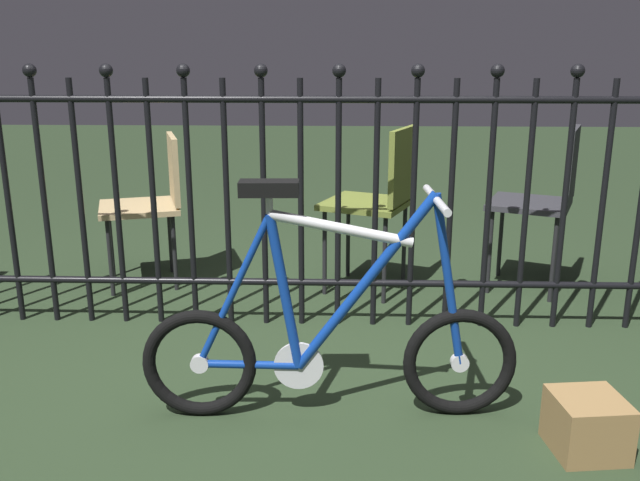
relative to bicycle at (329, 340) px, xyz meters
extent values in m
plane|color=#24341F|center=(-0.10, 0.21, -0.29)|extent=(20.00, 20.00, 0.00)
cylinder|color=black|center=(-1.55, 0.86, 0.29)|extent=(0.03, 0.03, 1.17)
cylinder|color=black|center=(-1.37, 0.86, 0.29)|extent=(0.03, 0.03, 1.17)
sphere|color=black|center=(-1.37, 0.86, 0.91)|extent=(0.06, 0.06, 0.06)
cylinder|color=black|center=(-1.20, 0.86, 0.29)|extent=(0.03, 0.03, 1.17)
cylinder|color=black|center=(-1.02, 0.86, 0.29)|extent=(0.03, 0.03, 1.17)
sphere|color=black|center=(-1.02, 0.86, 0.91)|extent=(0.06, 0.06, 0.06)
cylinder|color=black|center=(-0.85, 0.86, 0.29)|extent=(0.03, 0.03, 1.17)
cylinder|color=black|center=(-0.67, 0.86, 0.29)|extent=(0.03, 0.03, 1.17)
sphere|color=black|center=(-0.67, 0.86, 0.91)|extent=(0.06, 0.06, 0.06)
cylinder|color=black|center=(-0.50, 0.86, 0.29)|extent=(0.03, 0.03, 1.17)
cylinder|color=black|center=(-0.33, 0.86, 0.29)|extent=(0.03, 0.03, 1.17)
sphere|color=black|center=(-0.33, 0.86, 0.91)|extent=(0.06, 0.06, 0.06)
cylinder|color=black|center=(-0.15, 0.86, 0.29)|extent=(0.03, 0.03, 1.17)
cylinder|color=black|center=(0.02, 0.86, 0.29)|extent=(0.03, 0.03, 1.17)
sphere|color=black|center=(0.02, 0.86, 0.91)|extent=(0.06, 0.06, 0.06)
cylinder|color=black|center=(0.20, 0.86, 0.29)|extent=(0.03, 0.03, 1.17)
cylinder|color=black|center=(0.37, 0.86, 0.29)|extent=(0.03, 0.03, 1.17)
sphere|color=black|center=(0.37, 0.86, 0.91)|extent=(0.06, 0.06, 0.06)
cylinder|color=black|center=(0.55, 0.86, 0.29)|extent=(0.03, 0.03, 1.17)
cylinder|color=black|center=(0.72, 0.86, 0.29)|extent=(0.03, 0.03, 1.17)
sphere|color=black|center=(0.72, 0.86, 0.91)|extent=(0.06, 0.06, 0.06)
cylinder|color=black|center=(0.90, 0.86, 0.29)|extent=(0.03, 0.03, 1.17)
cylinder|color=black|center=(1.07, 0.86, 0.29)|extent=(0.03, 0.03, 1.17)
sphere|color=black|center=(1.07, 0.86, 0.91)|extent=(0.06, 0.06, 0.06)
cylinder|color=black|center=(1.24, 0.86, 0.29)|extent=(0.03, 0.03, 1.17)
cylinder|color=black|center=(1.42, 0.86, 0.29)|extent=(0.03, 0.03, 1.17)
cylinder|color=black|center=(-0.10, 0.86, -0.08)|extent=(4.65, 0.03, 0.03)
cylinder|color=black|center=(-0.10, 0.86, 0.79)|extent=(4.65, 0.03, 0.03)
torus|color=black|center=(-0.46, -0.02, -0.09)|extent=(0.41, 0.06, 0.41)
cylinder|color=silver|center=(-0.46, -0.02, -0.09)|extent=(0.07, 0.03, 0.07)
torus|color=black|center=(0.47, 0.02, -0.09)|extent=(0.41, 0.06, 0.41)
cylinder|color=silver|center=(0.47, 0.02, -0.09)|extent=(0.07, 0.03, 0.07)
cylinder|color=navy|center=(0.12, 0.01, 0.22)|extent=(0.50, 0.06, 0.65)
cylinder|color=silver|center=(0.04, 0.00, 0.41)|extent=(0.50, 0.06, 0.14)
cylinder|color=navy|center=(-0.16, -0.01, 0.18)|extent=(0.13, 0.04, 0.57)
cylinder|color=navy|center=(-0.29, -0.01, -0.09)|extent=(0.36, 0.04, 0.04)
cylinder|color=navy|center=(-0.33, -0.01, 0.19)|extent=(0.29, 0.04, 0.56)
cylinder|color=navy|center=(0.41, 0.02, 0.22)|extent=(0.14, 0.04, 0.63)
cylinder|color=silver|center=(0.36, 0.02, 0.52)|extent=(0.03, 0.03, 0.02)
cylinder|color=silver|center=(0.36, 0.02, 0.51)|extent=(0.04, 0.40, 0.03)
cylinder|color=silver|center=(-0.20, -0.01, 0.50)|extent=(0.03, 0.03, 0.07)
cube|color=black|center=(-0.20, -0.01, 0.55)|extent=(0.20, 0.10, 0.05)
cylinder|color=silver|center=(-0.11, 0.00, -0.10)|extent=(0.18, 0.02, 0.18)
cylinder|color=black|center=(0.85, 1.33, -0.06)|extent=(0.02, 0.02, 0.47)
cylinder|color=black|center=(0.98, 1.63, -0.06)|extent=(0.02, 0.02, 0.47)
cylinder|color=black|center=(1.15, 1.20, -0.06)|extent=(0.02, 0.02, 0.47)
cylinder|color=black|center=(1.28, 1.51, -0.06)|extent=(0.02, 0.02, 0.47)
cube|color=#2D2D33|center=(1.07, 1.42, 0.19)|extent=(0.54, 0.54, 0.03)
cube|color=#2D2D33|center=(1.25, 1.34, 0.42)|extent=(0.18, 0.38, 0.39)
cylinder|color=black|center=(-0.05, 1.28, -0.06)|extent=(0.02, 0.02, 0.48)
cylinder|color=black|center=(0.08, 1.59, -0.06)|extent=(0.02, 0.02, 0.48)
cylinder|color=black|center=(0.27, 1.15, -0.06)|extent=(0.02, 0.02, 0.48)
cylinder|color=black|center=(0.40, 1.47, -0.06)|extent=(0.02, 0.02, 0.48)
cube|color=olive|center=(0.17, 1.37, 0.20)|extent=(0.56, 0.56, 0.03)
cube|color=olive|center=(0.36, 1.29, 0.42)|extent=(0.18, 0.39, 0.39)
cylinder|color=black|center=(-1.21, 1.21, -0.08)|extent=(0.02, 0.02, 0.43)
cylinder|color=black|center=(-1.31, 1.54, -0.08)|extent=(0.02, 0.02, 0.43)
cylinder|color=black|center=(-0.88, 1.32, -0.08)|extent=(0.02, 0.02, 0.43)
cylinder|color=black|center=(-0.99, 1.64, -0.08)|extent=(0.02, 0.02, 0.43)
cube|color=tan|center=(-1.10, 1.43, 0.15)|extent=(0.54, 0.54, 0.03)
cube|color=tan|center=(-0.91, 1.49, 0.36)|extent=(0.16, 0.39, 0.37)
cube|color=olive|center=(0.86, -0.21, -0.20)|extent=(0.25, 0.25, 0.19)
camera|label=1|loc=(0.04, -2.20, 0.98)|focal=37.61mm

